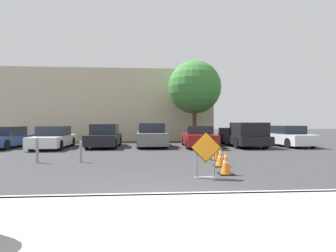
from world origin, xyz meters
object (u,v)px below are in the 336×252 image
object	(u,v)px
road_closed_sign	(206,152)
parked_car_second	(54,138)
traffic_cone_nearest	(226,162)
parked_car_third	(105,137)
pickup_truck	(244,136)
traffic_cone_second	(221,157)
parked_car_fourth	(151,136)
parked_car_fifth	(198,137)
traffic_cone_third	(217,151)
bollard_second	(37,149)
traffic_cone_fourth	(215,149)
parked_car_sixth	(288,137)
parked_car_nearest	(6,138)
bollard_nearest	(81,151)

from	to	relation	value
road_closed_sign	parked_car_second	bearing A→B (deg)	128.77
road_closed_sign	traffic_cone_nearest	xyz separation A→B (m)	(0.74, 0.46, -0.37)
traffic_cone_nearest	parked_car_third	size ratio (longest dim) A/B	0.18
traffic_cone_nearest	pickup_truck	bearing A→B (deg)	66.54
traffic_cone_second	pickup_truck	distance (m)	8.49
parked_car_fourth	parked_car_fifth	xyz separation A→B (m)	(3.10, -0.43, -0.06)
road_closed_sign	parked_car_fourth	bearing A→B (deg)	98.42
traffic_cone_third	bollard_second	distance (m)	7.40
traffic_cone_fourth	parked_car_sixth	world-z (taller)	parked_car_sixth
parked_car_nearest	parked_car_fourth	xyz separation A→B (m)	(9.28, 0.11, 0.09)
road_closed_sign	parked_car_sixth	world-z (taller)	parked_car_sixth
pickup_truck	parked_car_sixth	bearing A→B (deg)	179.26
bollard_nearest	road_closed_sign	bearing A→B (deg)	-36.90
road_closed_sign	traffic_cone_second	bearing A→B (deg)	63.37
traffic_cone_fourth	bollard_nearest	bearing A→B (deg)	-163.55
parked_car_second	parked_car_fourth	xyz separation A→B (m)	(6.19, 0.49, 0.08)
traffic_cone_nearest	parked_car_second	bearing A→B (deg)	132.78
road_closed_sign	pickup_truck	distance (m)	10.70
traffic_cone_third	traffic_cone_second	bearing A→B (deg)	-99.86
bollard_nearest	parked_car_second	bearing A→B (deg)	117.64
traffic_cone_second	pickup_truck	size ratio (longest dim) A/B	0.13
bollard_second	bollard_nearest	bearing A→B (deg)	0.00
traffic_cone_third	parked_car_sixth	xyz separation A→B (m)	(6.52, 6.01, 0.25)
road_closed_sign	parked_car_third	size ratio (longest dim) A/B	0.31
road_closed_sign	bollard_second	size ratio (longest dim) A/B	1.31
parked_car_fourth	road_closed_sign	bearing A→B (deg)	96.40
traffic_cone_third	parked_car_fifth	size ratio (longest dim) A/B	0.18
parked_car_fourth	traffic_cone_fourth	bearing A→B (deg)	119.66
road_closed_sign	parked_car_nearest	world-z (taller)	parked_car_nearest
parked_car_second	parked_car_sixth	size ratio (longest dim) A/B	1.16
road_closed_sign	bollard_second	world-z (taller)	road_closed_sign
parked_car_nearest	bollard_second	xyz separation A→B (m)	(4.65, -6.63, -0.08)
traffic_cone_nearest	pickup_truck	size ratio (longest dim) A/B	0.15
parked_car_nearest	bollard_nearest	xyz separation A→B (m)	(6.37, -6.63, -0.17)
traffic_cone_third	traffic_cone_nearest	bearing A→B (deg)	-99.80
traffic_cone_fourth	parked_car_second	bearing A→B (deg)	154.16
parked_car_sixth	bollard_second	bearing A→B (deg)	20.52
traffic_cone_second	parked_car_third	world-z (taller)	parked_car_third
traffic_cone_second	parked_car_sixth	xyz separation A→B (m)	(6.80, 7.62, 0.31)
bollard_second	traffic_cone_third	bearing A→B (deg)	2.28
parked_car_sixth	bollard_nearest	size ratio (longest dim) A/B	4.80
bollard_nearest	traffic_cone_fourth	bearing A→B (deg)	16.45
traffic_cone_nearest	parked_car_fifth	size ratio (longest dim) A/B	0.17
road_closed_sign	traffic_cone_second	distance (m)	2.26
parked_car_second	bollard_nearest	distance (m)	7.06
parked_car_fifth	bollard_second	xyz separation A→B (m)	(-7.72, -6.32, -0.11)
road_closed_sign	bollard_nearest	xyz separation A→B (m)	(-4.40, 3.31, -0.29)
traffic_cone_third	parked_car_third	bearing A→B (deg)	132.36
road_closed_sign	traffic_cone_fourth	world-z (taller)	road_closed_sign
traffic_cone_fourth	parked_car_sixth	distance (m)	7.70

